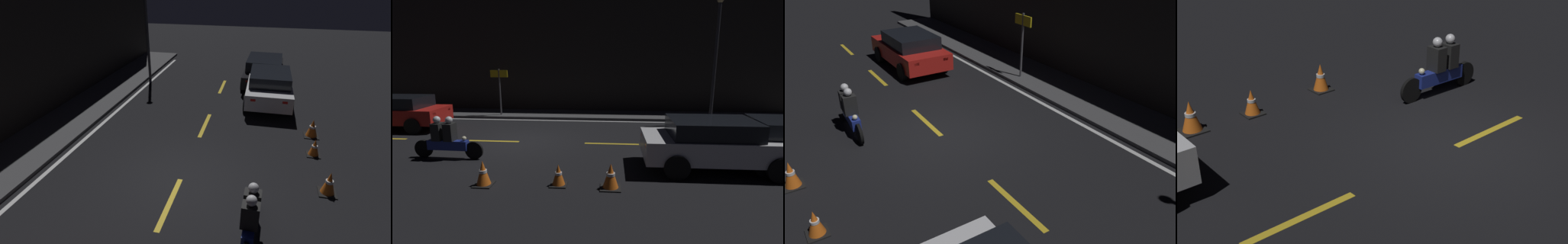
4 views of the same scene
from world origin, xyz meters
TOP-DOWN VIEW (x-y plane):
  - ground_plane at (0.00, 0.00)m, footprint 56.00×56.00m
  - raised_curb at (0.00, 5.23)m, footprint 28.00×2.22m
  - lane_dash_a at (-10.00, 0.00)m, footprint 2.00×0.14m
  - lane_dash_b at (-5.50, 0.00)m, footprint 2.00×0.14m
  - lane_dash_c at (-1.00, 0.00)m, footprint 2.00×0.14m
  - lane_dash_d at (3.50, 0.00)m, footprint 2.00×0.14m
  - lane_solid_kerb at (0.00, 3.87)m, footprint 25.20×0.14m
  - taxi_red at (-5.94, 1.61)m, footprint 4.23×1.96m
  - motorcycle at (-1.70, -2.01)m, footprint 2.27×0.38m
  - traffic_cone_near at (0.30, -3.92)m, footprint 0.46×0.46m
  - traffic_cone_mid at (2.19, -3.78)m, footprint 0.42×0.42m
  - shop_sign at (-2.39, 4.64)m, footprint 0.90×0.08m

SIDE VIEW (x-z plane):
  - ground_plane at x=0.00m, z-range 0.00..0.00m
  - lane_solid_kerb at x=0.00m, z-range 0.00..0.01m
  - lane_dash_a at x=-10.00m, z-range 0.00..0.01m
  - lane_dash_b at x=-5.50m, z-range 0.00..0.01m
  - lane_dash_c at x=-1.00m, z-range 0.00..0.01m
  - lane_dash_d at x=3.50m, z-range 0.00..0.01m
  - raised_curb at x=0.00m, z-range 0.00..0.12m
  - traffic_cone_mid at x=2.19m, z-range -0.01..0.54m
  - traffic_cone_near at x=0.30m, z-range -0.01..0.64m
  - motorcycle at x=-1.70m, z-range -0.05..1.31m
  - taxi_red at x=-5.94m, z-range 0.06..1.51m
  - shop_sign at x=-2.39m, z-range 0.60..3.00m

